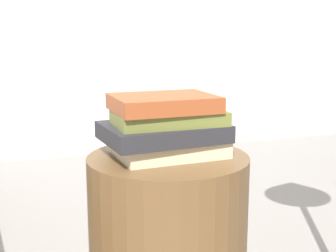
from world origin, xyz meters
The scene contains 5 objects.
side_table centered at (0.00, 0.00, 0.25)m, with size 0.40×0.40×0.50m, color brown.
book_cream centered at (0.01, 0.01, 0.52)m, with size 0.26×0.18×0.04m, color beige.
book_charcoal centered at (-0.01, 0.01, 0.56)m, with size 0.29×0.21×0.04m, color #28282D.
book_olive centered at (0.00, -0.01, 0.59)m, with size 0.26×0.15×0.03m, color olive.
book_rust centered at (-0.01, 0.00, 0.63)m, with size 0.24×0.19×0.04m, color #994723.
Camera 1 is at (-0.37, -1.08, 0.80)m, focal length 51.12 mm.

